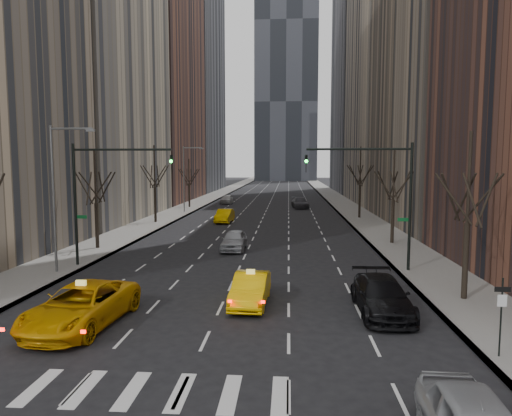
% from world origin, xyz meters
% --- Properties ---
extents(ground, '(400.00, 400.00, 0.00)m').
position_xyz_m(ground, '(0.00, 0.00, 0.00)').
color(ground, black).
rests_on(ground, ground).
extents(sidewalk_left, '(4.50, 320.00, 0.15)m').
position_xyz_m(sidewalk_left, '(-12.25, 70.00, 0.07)').
color(sidewalk_left, slate).
rests_on(sidewalk_left, ground).
extents(sidewalk_right, '(4.50, 320.00, 0.15)m').
position_xyz_m(sidewalk_right, '(12.25, 70.00, 0.07)').
color(sidewalk_right, slate).
rests_on(sidewalk_right, ground).
extents(bld_left_far, '(14.00, 28.00, 44.00)m').
position_xyz_m(bld_left_far, '(-21.50, 66.00, 22.00)').
color(bld_left_far, brown).
rests_on(bld_left_far, ground).
extents(bld_left_deep, '(14.00, 30.00, 60.00)m').
position_xyz_m(bld_left_deep, '(-21.50, 96.00, 30.00)').
color(bld_left_deep, slate).
rests_on(bld_left_deep, ground).
extents(bld_right_far, '(14.00, 28.00, 50.00)m').
position_xyz_m(bld_right_far, '(21.50, 64.00, 25.00)').
color(bld_right_far, tan).
rests_on(bld_right_far, ground).
extents(bld_right_deep, '(14.00, 30.00, 58.00)m').
position_xyz_m(bld_right_deep, '(21.50, 95.00, 29.00)').
color(bld_right_deep, slate).
rests_on(bld_right_deep, ground).
extents(tower_far, '(24.00, 24.00, 120.00)m').
position_xyz_m(tower_far, '(2.00, 170.00, 60.00)').
color(tower_far, black).
rests_on(tower_far, ground).
extents(tree_lw_b, '(3.36, 3.50, 7.82)m').
position_xyz_m(tree_lw_b, '(-12.00, 18.00, 3.72)').
color(tree_lw_b, black).
rests_on(tree_lw_b, ground).
extents(tree_lw_c, '(3.36, 3.50, 8.74)m').
position_xyz_m(tree_lw_c, '(-12.00, 34.00, 4.04)').
color(tree_lw_c, black).
rests_on(tree_lw_c, ground).
extents(tree_lw_d, '(3.36, 3.50, 7.36)m').
position_xyz_m(tree_lw_d, '(-12.00, 52.00, 3.56)').
color(tree_lw_d, black).
rests_on(tree_lw_d, ground).
extents(tree_rw_a, '(3.36, 3.50, 8.28)m').
position_xyz_m(tree_rw_a, '(12.00, 6.00, 3.88)').
color(tree_rw_a, black).
rests_on(tree_rw_a, ground).
extents(tree_rw_b, '(3.36, 3.50, 7.82)m').
position_xyz_m(tree_rw_b, '(12.00, 22.00, 3.72)').
color(tree_rw_b, black).
rests_on(tree_rw_b, ground).
extents(tree_rw_c, '(3.36, 3.50, 8.74)m').
position_xyz_m(tree_rw_c, '(12.00, 40.00, 4.04)').
color(tree_rw_c, black).
rests_on(tree_rw_c, ground).
extents(traffic_mast_left, '(6.69, 0.39, 8.00)m').
position_xyz_m(traffic_mast_left, '(-9.11, 12.00, 5.49)').
color(traffic_mast_left, black).
rests_on(traffic_mast_left, ground).
extents(traffic_mast_right, '(6.69, 0.39, 8.00)m').
position_xyz_m(traffic_mast_right, '(9.11, 12.00, 5.49)').
color(traffic_mast_right, black).
rests_on(traffic_mast_right, ground).
extents(streetlight_near, '(2.83, 0.22, 9.00)m').
position_xyz_m(streetlight_near, '(-10.84, 10.00, 5.62)').
color(streetlight_near, slate).
rests_on(streetlight_near, ground).
extents(streetlight_far, '(2.83, 0.22, 9.00)m').
position_xyz_m(streetlight_far, '(-10.84, 45.00, 5.62)').
color(streetlight_far, slate).
rests_on(streetlight_far, ground).
extents(sign_post, '(0.55, 0.06, 2.80)m').
position_xyz_m(sign_post, '(10.60, -1.01, 1.79)').
color(sign_post, black).
rests_on(sign_post, ground).
extents(taxi_suv, '(3.50, 6.58, 1.76)m').
position_xyz_m(taxi_suv, '(-5.50, 1.23, 0.88)').
color(taxi_suv, '#D99504').
rests_on(taxi_suv, ground).
extents(taxi_sedan, '(1.82, 4.67, 1.52)m').
position_xyz_m(taxi_sedan, '(1.39, 4.74, 0.76)').
color(taxi_sedan, '#FFC105').
rests_on(taxi_sedan, ground).
extents(silver_sedan_ahead, '(1.88, 4.61, 1.57)m').
position_xyz_m(silver_sedan_ahead, '(-1.08, 18.63, 0.78)').
color(silver_sedan_ahead, '#A5A8AD').
rests_on(silver_sedan_ahead, ground).
extents(parked_suv_black, '(2.33, 5.62, 1.62)m').
position_xyz_m(parked_suv_black, '(7.50, 3.84, 0.81)').
color(parked_suv_black, black).
rests_on(parked_suv_black, ground).
extents(far_taxi, '(1.87, 4.77, 1.54)m').
position_xyz_m(far_taxi, '(-4.18, 35.23, 0.77)').
color(far_taxi, '#FFC105').
rests_on(far_taxi, ground).
extents(far_suv_grey, '(2.85, 5.74, 1.60)m').
position_xyz_m(far_suv_grey, '(5.00, 52.95, 0.80)').
color(far_suv_grey, '#333238').
rests_on(far_suv_grey, ground).
extents(far_car_white, '(1.85, 4.54, 1.54)m').
position_xyz_m(far_car_white, '(-7.23, 59.68, 0.77)').
color(far_car_white, silver).
rests_on(far_car_white, ground).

